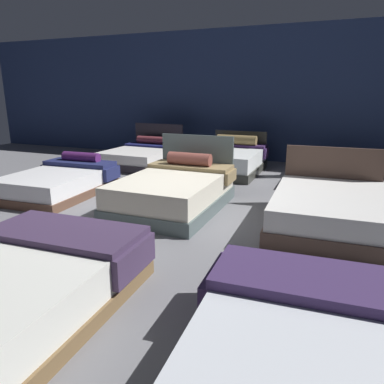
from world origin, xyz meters
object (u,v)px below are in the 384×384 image
Objects in this scene: bed_1 at (22,284)px; bed_2 at (301,350)px; bed_6 at (143,156)px; bed_4 at (175,191)px; bed_7 at (230,160)px; bed_3 at (59,182)px; bed_8 at (337,170)px; bed_5 at (330,211)px.

bed_1 is 2.33m from bed_2.
bed_4 is at bearing -50.90° from bed_6.
bed_4 is 3.78m from bed_6.
bed_2 is 6.50m from bed_7.
bed_2 is 5.58m from bed_3.
bed_6 is 0.98× the size of bed_8.
bed_2 is at bearing -69.38° from bed_7.
bed_1 is 6.59m from bed_8.
bed_8 is (4.79, 3.02, 0.02)m from bed_3.
bed_4 is 1.06× the size of bed_8.
bed_7 reaches higher than bed_8.
bed_5 reaches higher than bed_3.
bed_8 is (0.10, 6.05, 0.02)m from bed_2.
bed_5 is 3.83m from bed_7.
bed_5 reaches higher than bed_8.
bed_4 is 1.08× the size of bed_6.
bed_5 is at bearing -2.40° from bed_3.
bed_3 is (-2.35, 3.11, -0.02)m from bed_1.
bed_1 is 6.16m from bed_7.
bed_4 is (-2.33, 3.06, 0.07)m from bed_2.
bed_6 is at bearing 108.16° from bed_1.
bed_2 is 0.99× the size of bed_6.
bed_2 is at bearing -52.81° from bed_4.
bed_6 is at bearing -179.42° from bed_7.
bed_1 is 0.99× the size of bed_5.
bed_1 is 3.95m from bed_5.
bed_7 is (2.34, 0.02, 0.05)m from bed_6.
bed_1 reaches higher than bed_2.
bed_1 is 1.07× the size of bed_2.
bed_1 is at bearing 178.97° from bed_2.
bed_7 is (2.40, 3.05, 0.05)m from bed_3.
bed_4 is at bearing -129.71° from bed_8.
bed_2 is at bearing -91.50° from bed_8.
bed_5 reaches higher than bed_1.
bed_7 is at bearing 125.94° from bed_5.
bed_3 is at bearing 124.75° from bed_1.
bed_3 is at bearing -128.14° from bed_7.
bed_5 is (2.40, -0.00, -0.04)m from bed_4.
bed_5 is 1.07× the size of bed_7.
bed_4 is (2.36, 0.03, 0.06)m from bed_3.
bed_7 is at bearing 89.14° from bed_4.
bed_4 is 3.85m from bed_8.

